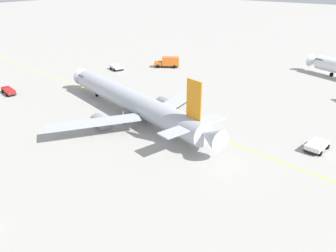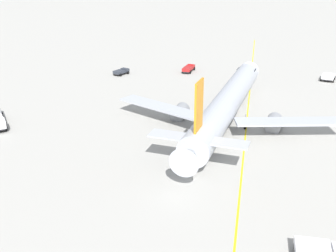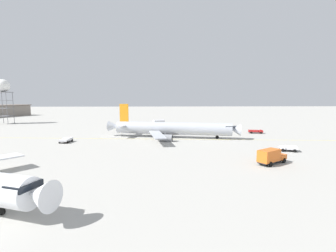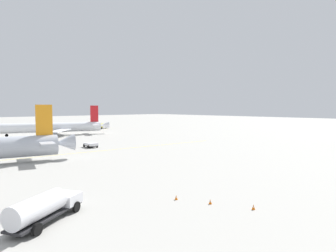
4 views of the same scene
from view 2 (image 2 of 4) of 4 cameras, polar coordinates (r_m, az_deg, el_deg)
ground_plane at (r=65.35m, az=7.03°, el=-0.64°), size 600.00×600.00×0.00m
airliner_main at (r=67.64m, az=7.89°, el=2.77°), size 45.47×35.32×11.69m
pushback_tug_truck at (r=99.04m, az=20.96°, el=6.28°), size 4.67×3.82×1.30m
baggage_truck_truck at (r=97.92m, az=-6.37°, el=7.36°), size 4.19×3.44×1.22m
ops_pickup_truck at (r=100.04m, az=2.81°, el=7.83°), size 5.51×2.93×1.41m
pushback_tug_truck_extra at (r=40.59m, az=20.06°, el=-15.69°), size 3.05×4.80×1.30m
taxiway_centreline at (r=73.52m, az=10.76°, el=1.70°), size 146.37×13.45×0.01m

